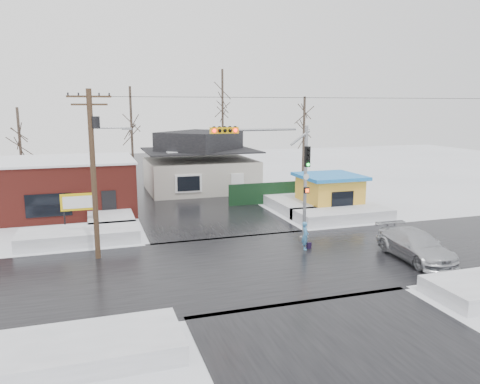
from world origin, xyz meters
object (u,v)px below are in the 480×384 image
object	(u,v)px
marquee_sign	(78,203)
pedestrian	(305,236)
kiosk	(329,193)
car	(416,246)
utility_pole	(94,165)
traffic_signal	(281,169)

from	to	relation	value
marquee_sign	pedestrian	distance (m)	14.76
kiosk	car	bearing A→B (deg)	-96.21
marquee_sign	kiosk	distance (m)	18.51
pedestrian	car	distance (m)	5.93
car	pedestrian	bearing A→B (deg)	148.06
utility_pole	kiosk	world-z (taller)	utility_pole
marquee_sign	kiosk	size ratio (longest dim) A/B	0.55
traffic_signal	pedestrian	xyz separation A→B (m)	(0.91, -1.49, -3.73)
utility_pole	pedestrian	size ratio (longest dim) A/B	5.54
utility_pole	car	bearing A→B (deg)	-18.59
pedestrian	utility_pole	bearing A→B (deg)	101.12
traffic_signal	marquee_sign	distance (m)	13.42
traffic_signal	pedestrian	bearing A→B (deg)	-58.73
utility_pole	car	world-z (taller)	utility_pole
kiosk	car	xyz separation A→B (m)	(-1.30, -11.92, -0.70)
pedestrian	marquee_sign	bearing A→B (deg)	78.30
utility_pole	marquee_sign	size ratio (longest dim) A/B	3.53
pedestrian	car	size ratio (longest dim) A/B	0.31
traffic_signal	marquee_sign	xyz separation A→B (m)	(-11.43, 6.53, -2.62)
utility_pole	pedestrian	world-z (taller)	utility_pole
utility_pole	kiosk	size ratio (longest dim) A/B	1.96
traffic_signal	kiosk	world-z (taller)	traffic_signal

